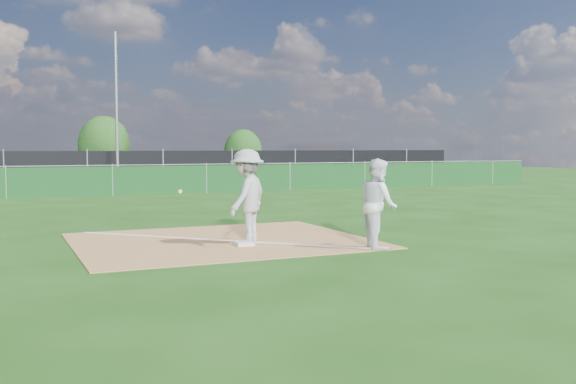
# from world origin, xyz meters

# --- Properties ---
(ground) EXTENTS (90.00, 90.00, 0.00)m
(ground) POSITION_xyz_m (0.00, 10.00, 0.00)
(ground) COLOR #143E0D
(ground) RESTS_ON ground
(infield_dirt) EXTENTS (6.00, 5.00, 0.02)m
(infield_dirt) POSITION_xyz_m (0.00, 1.00, 0.01)
(infield_dirt) COLOR #9B6D3E
(infield_dirt) RESTS_ON ground
(foul_line) EXTENTS (5.01, 5.01, 0.01)m
(foul_line) POSITION_xyz_m (0.00, 1.00, 0.03)
(foul_line) COLOR white
(foul_line) RESTS_ON infield_dirt
(green_fence) EXTENTS (44.00, 0.05, 1.20)m
(green_fence) POSITION_xyz_m (0.00, 15.00, 0.60)
(green_fence) COLOR #0F3915
(green_fence) RESTS_ON ground
(black_fence) EXTENTS (46.00, 0.04, 1.80)m
(black_fence) POSITION_xyz_m (0.00, 23.00, 0.90)
(black_fence) COLOR black
(black_fence) RESTS_ON ground
(parking_lot) EXTENTS (46.00, 9.00, 0.01)m
(parking_lot) POSITION_xyz_m (0.00, 28.00, 0.01)
(parking_lot) COLOR black
(parking_lot) RESTS_ON ground
(light_pole) EXTENTS (0.16, 0.16, 8.00)m
(light_pole) POSITION_xyz_m (1.50, 22.70, 4.00)
(light_pole) COLOR slate
(light_pole) RESTS_ON ground
(first_base) EXTENTS (0.36, 0.36, 0.07)m
(first_base) POSITION_xyz_m (0.19, 0.14, 0.06)
(first_base) COLOR silver
(first_base) RESTS_ON infield_dirt
(play_at_first) EXTENTS (2.11, 1.38, 1.93)m
(play_at_first) POSITION_xyz_m (0.38, 0.42, 0.99)
(play_at_first) COLOR #ADADAF
(play_at_first) RESTS_ON infield_dirt
(runner) EXTENTS (0.86, 1.00, 1.77)m
(runner) POSITION_xyz_m (2.52, -1.19, 0.88)
(runner) COLOR white
(runner) RESTS_ON ground
(car_mid) EXTENTS (4.50, 2.84, 1.40)m
(car_mid) POSITION_xyz_m (-2.80, 27.13, 0.71)
(car_mid) COLOR black
(car_mid) RESTS_ON parking_lot
(car_right) EXTENTS (4.54, 2.60, 1.24)m
(car_right) POSITION_xyz_m (5.85, 26.70, 0.63)
(car_right) COLOR black
(car_right) RESTS_ON parking_lot
(tree_mid) EXTENTS (3.49, 3.49, 4.14)m
(tree_mid) POSITION_xyz_m (2.43, 33.60, 2.13)
(tree_mid) COLOR #382316
(tree_mid) RESTS_ON ground
(tree_right) EXTENTS (2.80, 2.80, 3.32)m
(tree_right) POSITION_xyz_m (12.27, 32.65, 1.71)
(tree_right) COLOR #382316
(tree_right) RESTS_ON ground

